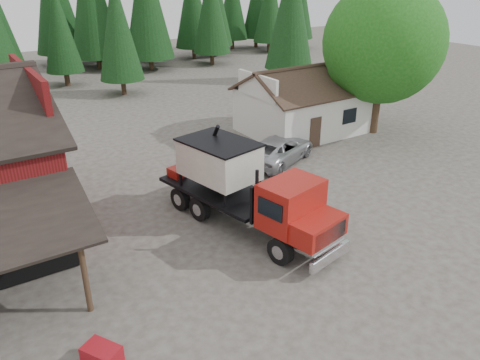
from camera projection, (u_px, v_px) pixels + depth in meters
ground at (258, 287)px, 17.30m from camera, size 120.00×120.00×0.00m
farmhouse at (303, 108)px, 32.95m from camera, size 8.60×6.42×4.65m
deciduous_tree at (383, 47)px, 30.86m from camera, size 8.00×8.00×10.20m
conifer_backdrop at (29, 78)px, 49.27m from camera, size 76.00×16.00×16.00m
near_pine_b at (117, 28)px, 40.65m from camera, size 3.96×3.96×10.40m
near_pine_c at (291, 10)px, 45.13m from camera, size 4.84×4.84×12.40m
feed_truck at (244, 186)px, 20.55m from camera, size 4.32×9.71×4.24m
silver_car at (278, 149)px, 28.03m from camera, size 6.12×4.59×1.54m
equip_box at (102, 355)px, 13.86m from camera, size 1.16×1.30×0.60m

